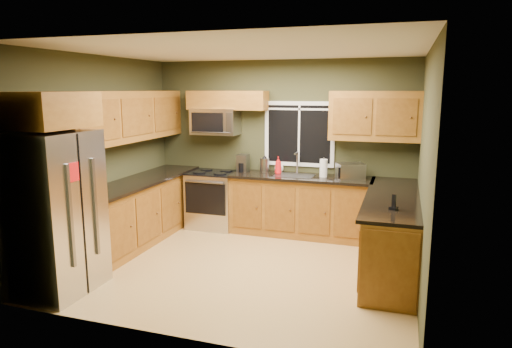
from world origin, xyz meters
The scene contains 28 objects.
floor centered at (0.00, 0.00, 0.00)m, with size 4.20×4.20×0.00m, color tan.
ceiling centered at (0.00, 0.00, 2.70)m, with size 4.20×4.20×0.00m, color white.
back_wall centered at (0.00, 1.80, 1.35)m, with size 4.20×4.20×0.00m, color #35371E.
front_wall centered at (0.00, -1.80, 1.35)m, with size 4.20×4.20×0.00m, color #35371E.
left_wall centered at (-2.10, 0.00, 1.35)m, with size 3.60×3.60×0.00m, color #35371E.
right_wall centered at (2.10, 0.00, 1.35)m, with size 3.60×3.60×0.00m, color #35371E.
window centered at (0.30, 1.78, 1.55)m, with size 1.12×0.03×1.02m.
base_cabinets_left centered at (-1.80, 0.48, 0.45)m, with size 0.60×2.65×0.90m, color brown.
countertop_left centered at (-1.78, 0.48, 0.92)m, with size 0.65×2.65×0.04m, color black.
base_cabinets_back centered at (0.42, 1.50, 0.45)m, with size 2.17×0.60×0.90m, color brown.
countertop_back centered at (0.42, 1.48, 0.92)m, with size 2.17×0.65×0.04m, color black.
base_cabinets_peninsula centered at (1.80, 0.54, 0.45)m, with size 0.60×2.52×0.90m.
countertop_peninsula centered at (1.78, 0.55, 0.92)m, with size 0.65×2.50×0.04m, color black.
upper_cabinets_left centered at (-1.94, 0.48, 1.86)m, with size 0.33×2.65×0.72m, color brown.
upper_cabinets_back_left centered at (-0.85, 1.64, 2.07)m, with size 1.30×0.33×0.30m, color brown.
upper_cabinets_back_right centered at (1.45, 1.64, 1.86)m, with size 1.30×0.33×0.72m, color brown.
upper_cabinet_over_fridge centered at (-1.74, -1.30, 2.03)m, with size 0.72×0.90×0.38m, color brown.
refrigerator centered at (-1.74, -1.30, 0.90)m, with size 0.74×0.90×1.80m.
range centered at (-1.05, 1.47, 0.47)m, with size 0.76×0.69×0.94m.
microwave centered at (-1.05, 1.61, 1.73)m, with size 0.76×0.41×0.42m.
sink centered at (0.30, 1.49, 0.95)m, with size 0.60×0.42×0.36m.
toaster_oven centered at (1.15, 1.45, 1.06)m, with size 0.46×0.43×0.24m.
coffee_maker centered at (-0.57, 1.58, 1.07)m, with size 0.17×0.23×0.28m.
kettle centered at (-0.23, 1.65, 1.06)m, with size 0.19×0.19×0.27m.
paper_towel_roll centered at (0.74, 1.51, 1.08)m, with size 0.14×0.14×0.30m.
soap_bottle_a centered at (0.03, 1.53, 1.08)m, with size 0.11×0.11×0.27m, color red.
soap_bottle_c centered at (0.00, 1.70, 1.03)m, with size 0.14×0.14×0.18m, color white.
cordless_phone centered at (1.80, -0.15, 0.99)m, with size 0.10×0.10×0.18m.
Camera 1 is at (1.86, -5.24, 2.24)m, focal length 32.00 mm.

